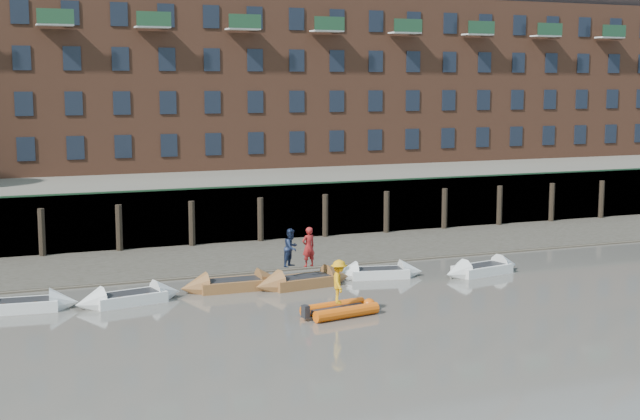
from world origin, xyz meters
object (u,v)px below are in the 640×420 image
rowboat_2 (233,285)px  person_rib_crew (339,282)px  rowboat_5 (482,269)px  rowboat_3 (304,281)px  rowboat_0 (20,305)px  person_rower_b (291,248)px  person_rower_a (308,247)px  rib_tender (342,309)px  rowboat_1 (129,298)px  rowboat_4 (379,273)px

rowboat_2 → person_rib_crew: size_ratio=2.72×
rowboat_2 → rowboat_5: rowboat_2 is taller
rowboat_3 → rowboat_5: bearing=-11.8°
rowboat_3 → rowboat_5: (8.91, -0.67, -0.01)m
rowboat_0 → person_rower_b: (11.59, 0.02, 1.56)m
person_rower_a → person_rib_crew: size_ratio=1.03×
rib_tender → person_rower_a: person_rower_a is taller
rowboat_1 → rowboat_2: bearing=-1.8°
rowboat_1 → rib_tender: rowboat_1 is taller
rowboat_1 → rowboat_3: bearing=-9.5°
rowboat_5 → person_rower_a: size_ratio=2.58×
rowboat_2 → rowboat_3: 3.18m
person_rower_a → person_rower_b: person_rower_a is taller
rowboat_5 → person_rower_a: 8.86m
rowboat_2 → person_rower_b: bearing=-7.2°
rowboat_3 → person_rib_crew: size_ratio=2.80×
rowboat_0 → rowboat_2: bearing=8.3°
rowboat_4 → person_rower_b: bearing=-164.6°
rowboat_1 → rowboat_3: (7.83, 0.22, 0.01)m
rowboat_5 → person_rib_crew: 10.50m
rowboat_2 → person_rower_a: (3.35, -0.63, 1.58)m
rowboat_4 → person_rib_crew: size_ratio=2.55×
rowboat_4 → rib_tender: size_ratio=1.39×
person_rower_b → rowboat_3: bearing=-57.9°
person_rib_crew → rowboat_5: bearing=-44.5°
rib_tender → person_rib_crew: person_rib_crew is taller
rowboat_0 → rowboat_3: size_ratio=0.95×
rib_tender → person_rib_crew: size_ratio=1.83×
person_rower_b → rowboat_0: bearing=141.1°
rowboat_0 → rib_tender: (11.80, -5.34, 0.00)m
rowboat_1 → rowboat_3: size_ratio=0.97×
rowboat_2 → person_rower_b: (2.62, -0.37, 1.55)m
rowboat_1 → person_rib_crew: (7.35, -5.01, 1.14)m
person_rib_crew → rowboat_4: bearing=-18.3°
rowboat_0 → person_rower_a: person_rower_a is taller
rowboat_4 → person_rower_a: size_ratio=2.46×
person_rower_b → person_rib_crew: bearing=-128.6°
rowboat_0 → rowboat_4: bearing=6.9°
rowboat_1 → rowboat_5: size_ratio=1.02×
rowboat_1 → person_rower_b: 7.49m
rib_tender → person_rib_crew: 1.15m
rowboat_1 → person_rib_crew: 8.97m
rowboat_5 → person_rower_b: (-9.42, 0.85, 1.56)m
rowboat_2 → rowboat_5: (12.04, -1.22, -0.01)m
rowboat_5 → rib_tender: (-9.22, -4.51, 0.00)m
rowboat_0 → rowboat_1: size_ratio=0.98×
rowboat_2 → rowboat_4: (7.10, -0.07, -0.02)m
rowboat_5 → person_rower_a: (-8.69, 0.59, 1.59)m
rowboat_5 → person_rib_crew: size_ratio=2.66×
rowboat_3 → person_rower_a: (0.21, -0.08, 1.58)m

